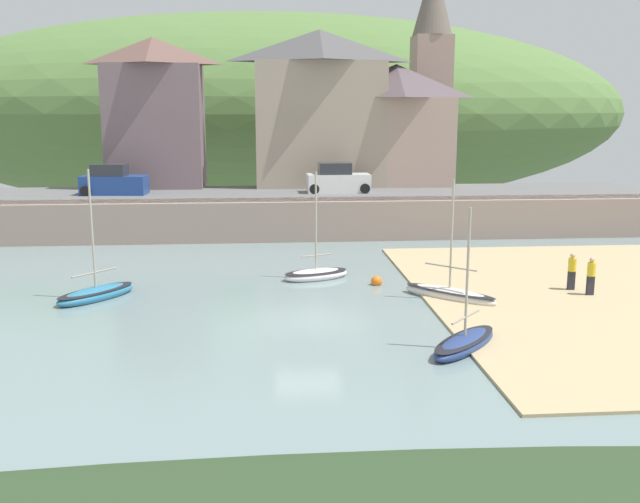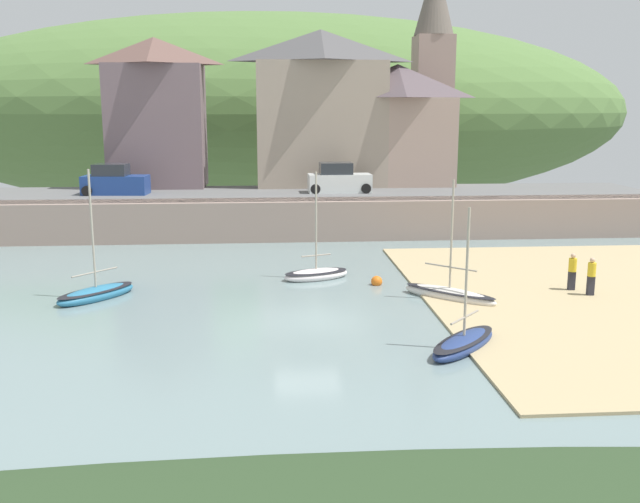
% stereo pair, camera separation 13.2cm
% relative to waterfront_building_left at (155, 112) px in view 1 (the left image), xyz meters
% --- Properties ---
extents(ground, '(48.00, 41.00, 0.61)m').
position_rel_waterfront_building_left_xyz_m(ground, '(10.41, -34.76, -7.41)').
color(ground, gray).
extents(quay_seawall, '(48.00, 9.40, 2.40)m').
position_rel_waterfront_building_left_xyz_m(quay_seawall, '(9.01, -7.70, -6.22)').
color(quay_seawall, gray).
rests_on(quay_seawall, ground).
extents(hillside_backdrop, '(80.00, 44.00, 20.95)m').
position_rel_waterfront_building_left_xyz_m(hillside_backdrop, '(7.82, 30.00, -0.25)').
color(hillside_backdrop, '#54773C').
rests_on(hillside_backdrop, ground).
extents(waterfront_building_left, '(6.79, 4.74, 10.18)m').
position_rel_waterfront_building_left_xyz_m(waterfront_building_left, '(0.00, 0.00, 0.00)').
color(waterfront_building_left, slate).
rests_on(waterfront_building_left, ground).
extents(waterfront_building_centre, '(9.28, 5.02, 10.77)m').
position_rel_waterfront_building_left_xyz_m(waterfront_building_centre, '(11.44, 0.00, 0.29)').
color(waterfront_building_centre, tan).
rests_on(waterfront_building_centre, ground).
extents(waterfront_building_right, '(8.08, 5.00, 8.47)m').
position_rel_waterfront_building_left_xyz_m(waterfront_building_right, '(16.88, 0.00, -0.86)').
color(waterfront_building_right, tan).
rests_on(waterfront_building_right, ground).
extents(church_with_spire, '(3.00, 3.00, 16.46)m').
position_rel_waterfront_building_left_xyz_m(church_with_spire, '(20.30, 4.00, 3.31)').
color(church_with_spire, gray).
rests_on(church_with_spire, ground).
extents(fishing_boat_green, '(3.44, 2.33, 5.15)m').
position_rel_waterfront_building_left_xyz_m(fishing_boat_green, '(9.81, -18.54, -7.35)').
color(fishing_boat_green, white).
rests_on(fishing_boat_green, ground).
extents(dinghy_open_wooden, '(3.73, 3.65, 5.17)m').
position_rel_waterfront_building_left_xyz_m(dinghy_open_wooden, '(15.11, -22.68, -7.34)').
color(dinghy_open_wooden, silver).
rests_on(dinghy_open_wooden, ground).
extents(sailboat_white_hull, '(3.36, 3.58, 4.90)m').
position_rel_waterfront_building_left_xyz_m(sailboat_white_hull, '(14.01, -28.81, -7.35)').
color(sailboat_white_hull, navy).
rests_on(sailboat_white_hull, ground).
extents(sailboat_nearest_shore, '(3.36, 3.64, 5.59)m').
position_rel_waterfront_building_left_xyz_m(sailboat_nearest_shore, '(0.33, -21.40, -7.34)').
color(sailboat_nearest_shore, teal).
rests_on(sailboat_nearest_shore, ground).
extents(parked_car_near_slipway, '(4.22, 2.02, 1.95)m').
position_rel_waterfront_building_left_xyz_m(parked_car_near_slipway, '(-2.19, -4.50, -4.37)').
color(parked_car_near_slipway, navy).
rests_on(parked_car_near_slipway, ground).
extents(parked_car_by_wall, '(4.14, 1.82, 1.95)m').
position_rel_waterfront_building_left_xyz_m(parked_car_by_wall, '(12.28, -4.50, -4.37)').
color(parked_car_by_wall, silver).
rests_on(parked_car_by_wall, ground).
extents(person_on_slipway, '(0.34, 0.34, 1.62)m').
position_rel_waterfront_building_left_xyz_m(person_on_slipway, '(21.14, -22.76, -6.59)').
color(person_on_slipway, '#282833').
rests_on(person_on_slipway, ground).
extents(person_near_water, '(0.34, 0.34, 1.62)m').
position_rel_waterfront_building_left_xyz_m(person_near_water, '(20.71, -21.84, -6.59)').
color(person_near_water, '#282833').
rests_on(person_near_water, ground).
extents(mooring_buoy, '(0.52, 0.52, 0.52)m').
position_rel_waterfront_building_left_xyz_m(mooring_buoy, '(12.46, -19.94, -7.42)').
color(mooring_buoy, orange).
rests_on(mooring_buoy, ground).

